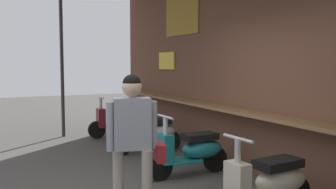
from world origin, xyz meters
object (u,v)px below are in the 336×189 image
(scooter_cream, at_px, (270,183))
(shopper_with_handbag, at_px, (134,133))
(scooter_maroon, at_px, (121,120))
(scooter_silver, at_px, (151,133))
(scooter_teal, at_px, (193,151))

(scooter_cream, distance_m, shopper_with_handbag, 1.65)
(scooter_maroon, relative_size, scooter_silver, 1.00)
(scooter_maroon, xyz_separation_m, scooter_silver, (1.78, -0.00, 0.00))
(scooter_maroon, xyz_separation_m, scooter_teal, (3.43, 0.00, 0.00))
(scooter_maroon, height_order, scooter_silver, same)
(scooter_maroon, bearing_deg, shopper_with_handbag, 74.05)
(scooter_teal, bearing_deg, scooter_silver, -91.19)
(scooter_maroon, height_order, scooter_teal, same)
(scooter_teal, bearing_deg, shopper_with_handbag, 37.85)
(scooter_silver, height_order, scooter_cream, same)
(scooter_maroon, distance_m, shopper_with_handbag, 4.83)
(scooter_teal, distance_m, shopper_with_handbag, 1.92)
(scooter_teal, xyz_separation_m, scooter_cream, (1.75, -0.00, 0.00))
(scooter_silver, distance_m, shopper_with_handbag, 3.19)
(scooter_maroon, relative_size, scooter_teal, 1.00)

